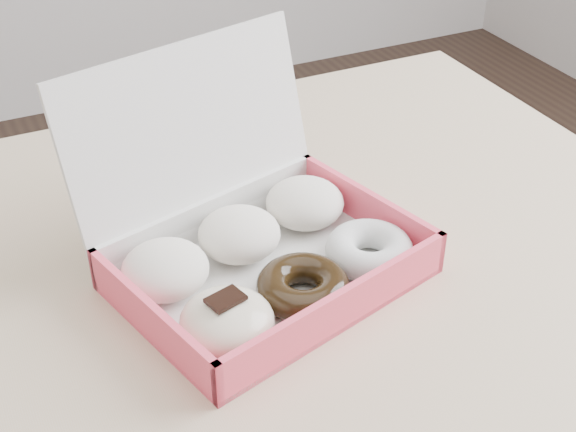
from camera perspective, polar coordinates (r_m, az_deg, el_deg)
name	(u,v)px	position (r m, az deg, el deg)	size (l,w,h in m)	color
table	(150,375)	(0.81, -9.78, -11.09)	(1.20, 0.80, 0.75)	tan
donut_box	(257,247)	(0.77, -2.25, -2.20)	(0.33, 0.31, 0.20)	silver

